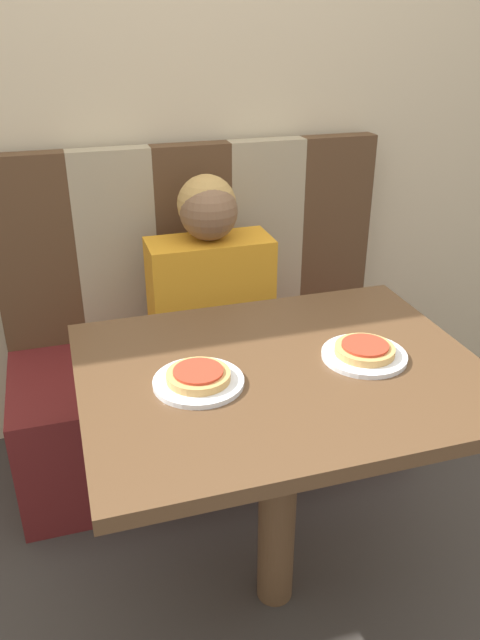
{
  "coord_description": "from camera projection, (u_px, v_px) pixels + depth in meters",
  "views": [
    {
      "loc": [
        -0.46,
        -1.17,
        1.49
      ],
      "look_at": [
        0.0,
        0.34,
        0.71
      ],
      "focal_mm": 35.0,
      "sensor_mm": 36.0,
      "label": 1
    }
  ],
  "objects": [
    {
      "name": "wall_back",
      "position": [
        181.0,
        76.0,
        2.07
      ],
      "size": [
        7.0,
        0.05,
        2.6
      ],
      "color": "#C6B28E",
      "rests_on": "ground_plane"
    },
    {
      "name": "booth_backrest",
      "position": [
        193.0,
        239.0,
        2.23
      ],
      "size": [
        1.36,
        0.08,
        0.67
      ],
      "color": "#4C331E",
      "rests_on": "booth_seat"
    },
    {
      "name": "booth_seat",
      "position": [
        213.0,
        403.0,
        2.27
      ],
      "size": [
        1.36,
        0.56,
        0.43
      ],
      "color": "#5B1919",
      "rests_on": "ground_plane"
    },
    {
      "name": "dining_table",
      "position": [
        281.0,
        404.0,
        1.5
      ],
      "size": [
        0.94,
        0.74,
        0.75
      ],
      "color": "brown",
      "rests_on": "ground_plane"
    },
    {
      "name": "person",
      "position": [
        210.0,
        272.0,
        2.04
      ],
      "size": [
        0.4,
        0.21,
        0.61
      ],
      "color": "orange",
      "rests_on": "booth_seat"
    },
    {
      "name": "ground_plane",
      "position": [
        274.0,
        592.0,
        1.79
      ],
      "size": [
        12.0,
        12.0,
        0.0
      ],
      "primitive_type": "plane",
      "color": "#38332D"
    },
    {
      "name": "plate_right",
      "position": [
        364.0,
        355.0,
        1.49
      ],
      "size": [
        0.2,
        0.2,
        0.01
      ],
      "color": "white",
      "rests_on": "dining_table"
    },
    {
      "name": "plate_left",
      "position": [
        199.0,
        382.0,
        1.38
      ],
      "size": [
        0.2,
        0.2,
        0.01
      ],
      "color": "white",
      "rests_on": "dining_table"
    },
    {
      "name": "pizza_right",
      "position": [
        365.0,
        349.0,
        1.48
      ],
      "size": [
        0.14,
        0.14,
        0.02
      ],
      "color": "tan",
      "rests_on": "plate_right"
    },
    {
      "name": "pizza_left",
      "position": [
        198.0,
        375.0,
        1.38
      ],
      "size": [
        0.14,
        0.14,
        0.02
      ],
      "color": "tan",
      "rests_on": "plate_left"
    }
  ]
}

